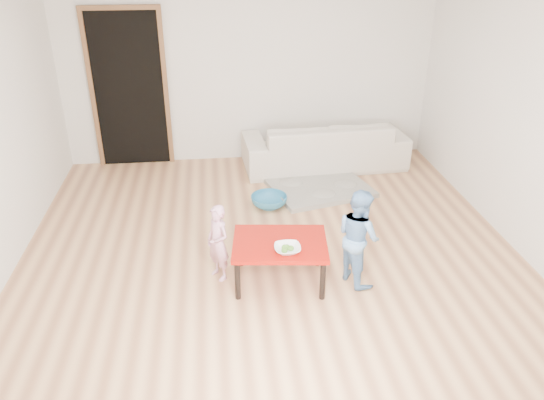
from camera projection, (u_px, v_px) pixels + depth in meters
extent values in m
cube|color=#A06844|center=(270.00, 247.00, 5.47)|extent=(5.00, 5.00, 0.01)
cube|color=silver|center=(249.00, 67.00, 7.10)|extent=(5.00, 0.02, 2.60)
cube|color=silver|center=(525.00, 118.00, 5.14)|extent=(0.02, 5.00, 2.60)
imported|color=beige|center=(324.00, 144.00, 7.24)|extent=(2.24, 0.98, 0.64)
cube|color=orange|center=(295.00, 139.00, 6.98)|extent=(0.48, 0.44, 0.11)
imported|color=white|center=(287.00, 249.00, 4.60)|extent=(0.23, 0.23, 0.06)
imported|color=pink|center=(218.00, 243.00, 4.84)|extent=(0.30, 0.32, 0.74)
imported|color=#5781CA|center=(358.00, 237.00, 4.77)|extent=(0.49, 0.54, 0.92)
imported|color=teal|center=(269.00, 201.00, 6.27)|extent=(0.43, 0.43, 0.13)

